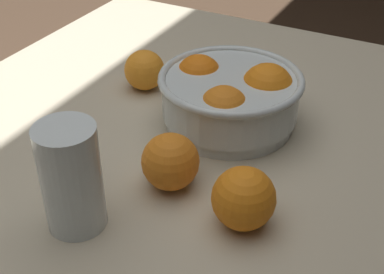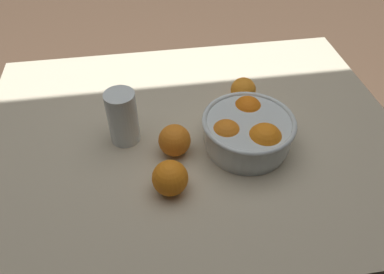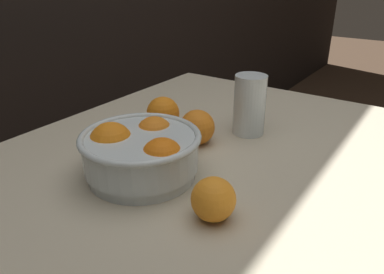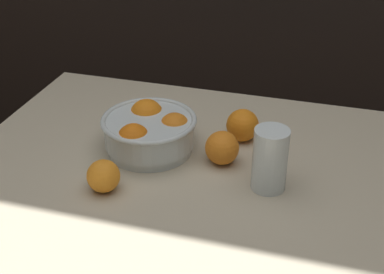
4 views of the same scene
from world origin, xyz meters
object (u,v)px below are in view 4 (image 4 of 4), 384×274
orange_loose_near_bowl (222,148)px  orange_loose_aside (243,125)px  fruit_bowl (150,131)px  orange_loose_front (103,176)px  juice_glass (270,162)px

orange_loose_near_bowl → orange_loose_aside: (0.02, 0.11, 0.00)m
fruit_bowl → orange_loose_front: 0.18m
fruit_bowl → orange_loose_near_bowl: (0.17, -0.01, -0.01)m
fruit_bowl → juice_glass: 0.30m
orange_loose_front → orange_loose_aside: bearing=50.5°
juice_glass → orange_loose_aside: bearing=117.2°
fruit_bowl → juice_glass: bearing=-14.3°
orange_loose_front → orange_loose_aside: size_ratio=0.89×
juice_glass → orange_loose_near_bowl: (-0.12, 0.07, -0.02)m
orange_loose_front → orange_loose_near_bowl: bearing=39.0°
orange_loose_near_bowl → orange_loose_front: (-0.21, -0.17, -0.00)m
fruit_bowl → juice_glass: (0.29, -0.07, 0.01)m
orange_loose_aside → orange_loose_near_bowl: bearing=-101.7°
fruit_bowl → orange_loose_aside: (0.20, 0.11, -0.01)m
orange_loose_near_bowl → orange_loose_front: bearing=-141.0°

